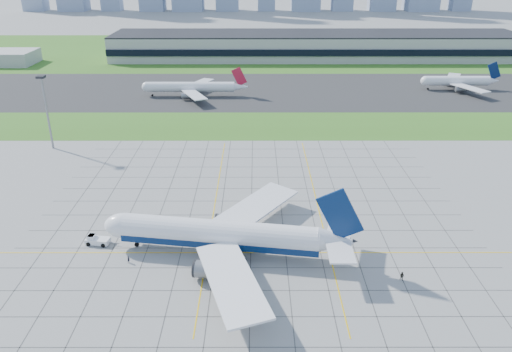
# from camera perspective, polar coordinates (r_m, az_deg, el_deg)

# --- Properties ---
(ground) EXTENTS (1400.00, 1400.00, 0.00)m
(ground) POSITION_cam_1_polar(r_m,az_deg,el_deg) (117.13, -0.60, -8.22)
(ground) COLOR gray
(ground) RESTS_ON ground
(grass_median) EXTENTS (700.00, 35.00, 0.04)m
(grass_median) POSITION_cam_1_polar(r_m,az_deg,el_deg) (199.05, -0.38, 5.80)
(grass_median) COLOR #38671D
(grass_median) RESTS_ON ground
(asphalt_taxiway) EXTENTS (700.00, 75.00, 0.04)m
(asphalt_taxiway) POSITION_cam_1_polar(r_m,az_deg,el_deg) (251.84, -0.32, 9.74)
(asphalt_taxiway) COLOR #383838
(asphalt_taxiway) RESTS_ON ground
(grass_far) EXTENTS (700.00, 145.00, 0.04)m
(grass_far) POSITION_cam_1_polar(r_m,az_deg,el_deg) (359.42, -0.24, 14.11)
(grass_far) COLOR #38671D
(grass_far) RESTS_ON ground
(apron_markings) EXTENTS (120.00, 130.00, 0.03)m
(apron_markings) POSITION_cam_1_polar(r_m,az_deg,el_deg) (126.63, -0.36, -5.53)
(apron_markings) COLOR #474744
(apron_markings) RESTS_ON ground
(terminal) EXTENTS (260.00, 43.00, 15.80)m
(terminal) POSITION_cam_1_polar(r_m,az_deg,el_deg) (335.58, 6.82, 14.59)
(terminal) COLOR #B7B7B2
(terminal) RESTS_ON ground
(light_mast) EXTENTS (2.50, 2.50, 25.60)m
(light_mast) POSITION_cam_1_polar(r_m,az_deg,el_deg) (184.63, -22.93, 7.65)
(light_mast) COLOR gray
(light_mast) RESTS_ON ground
(airliner) EXTENTS (58.31, 58.67, 18.43)m
(airliner) POSITION_cam_1_polar(r_m,az_deg,el_deg) (112.73, -3.98, -6.69)
(airliner) COLOR white
(airliner) RESTS_ON ground
(pushback_tug) EXTENTS (8.15, 3.50, 2.24)m
(pushback_tug) POSITION_cam_1_polar(r_m,az_deg,el_deg) (123.99, -17.75, -6.99)
(pushback_tug) COLOR white
(pushback_tug) RESTS_ON ground
(crew_near) EXTENTS (0.65, 0.73, 1.68)m
(crew_near) POSITION_cam_1_polar(r_m,az_deg,el_deg) (115.13, -14.37, -9.22)
(crew_near) COLOR black
(crew_near) RESTS_ON ground
(crew_far) EXTENTS (1.20, 1.19, 1.96)m
(crew_far) POSITION_cam_1_polar(r_m,az_deg,el_deg) (110.53, 16.34, -10.93)
(crew_far) COLOR black
(crew_far) RESTS_ON ground
(distant_jet_1) EXTENTS (47.70, 42.66, 14.08)m
(distant_jet_1) POSITION_cam_1_polar(r_m,az_deg,el_deg) (242.39, -7.35, 10.06)
(distant_jet_1) COLOR white
(distant_jet_1) RESTS_ON ground
(distant_jet_2) EXTENTS (37.03, 42.66, 14.08)m
(distant_jet_2) POSITION_cam_1_polar(r_m,az_deg,el_deg) (271.86, 22.10, 10.05)
(distant_jet_2) COLOR white
(distant_jet_2) RESTS_ON ground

